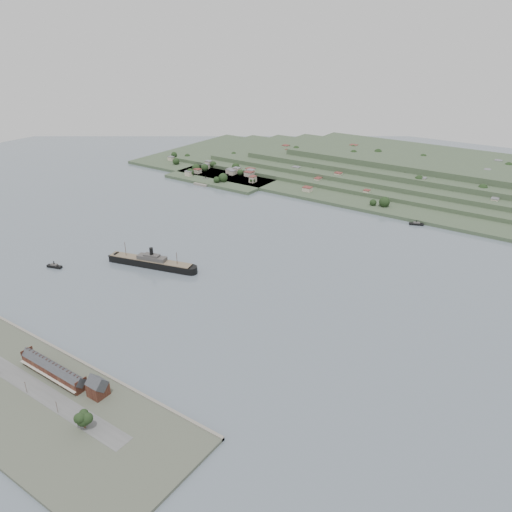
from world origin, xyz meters
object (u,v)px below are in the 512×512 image
Objects in this scene: tugboat at (54,266)px; steamship at (149,262)px; fig_tree at (83,419)px; terrace_row at (53,370)px; gabled_building at (98,387)px.

steamship is at bearing 36.98° from tugboat.
terrace_row is at bearing 160.95° from fig_tree.
steamship is 207.26m from fig_tree.
tugboat is (-68.86, -51.86, -2.60)m from steamship.
fig_tree is (52.78, -18.23, 2.10)m from terrace_row.
gabled_building reaches higher than fig_tree.
steamship reaches higher than tugboat.
gabled_building is 0.94× the size of tugboat.
steamship is 86.24m from tugboat.
terrace_row reaches higher than tugboat.
tugboat is at bearing 151.95° from gabled_building.
steamship reaches higher than terrace_row.
steamship is (-69.08, 149.36, -2.65)m from terrace_row.
terrace_row is 55.88m from fig_tree.
terrace_row is 0.60× the size of steamship.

